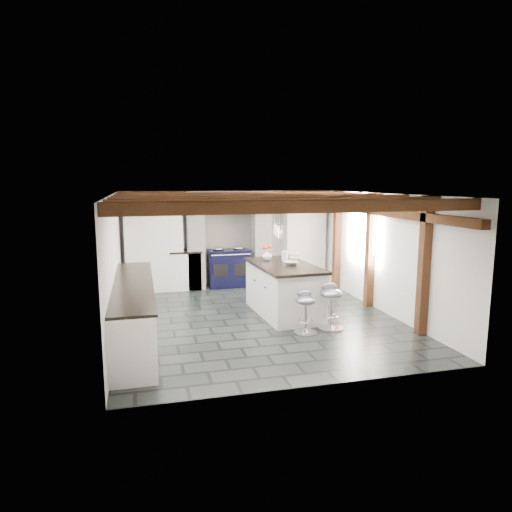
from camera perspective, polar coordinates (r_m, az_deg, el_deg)
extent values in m
plane|color=black|center=(8.64, 0.02, -7.67)|extent=(6.00, 6.00, 0.00)
plane|color=silver|center=(11.27, -3.78, 2.30)|extent=(5.00, 0.00, 5.00)
plane|color=silver|center=(8.13, -17.32, -0.83)|extent=(0.00, 6.00, 6.00)
plane|color=silver|center=(9.31, 15.10, 0.51)|extent=(0.00, 6.00, 6.00)
plane|color=white|center=(8.26, 0.02, 7.77)|extent=(6.00, 6.00, 0.00)
cube|color=silver|center=(10.89, -7.62, 0.93)|extent=(0.40, 0.60, 1.90)
cube|color=silver|center=(11.18, 0.55, 1.24)|extent=(0.40, 0.60, 1.90)
cube|color=#5B2F1A|center=(10.91, -3.54, 6.50)|extent=(2.10, 0.65, 0.18)
cube|color=silver|center=(10.90, -3.54, 7.32)|extent=(2.00, 0.60, 0.31)
cube|color=black|center=(10.59, -3.21, 6.75)|extent=(1.00, 0.03, 0.22)
cube|color=silver|center=(10.58, -3.19, 6.74)|extent=(0.90, 0.01, 0.14)
cube|color=white|center=(10.81, -12.63, 1.00)|extent=(1.30, 0.58, 2.00)
cube|color=white|center=(11.51, 5.85, 1.67)|extent=(1.00, 0.58, 2.00)
cube|color=white|center=(7.69, -15.03, -6.73)|extent=(0.60, 3.80, 0.88)
cube|color=black|center=(7.58, -15.17, -3.38)|extent=(0.64, 3.80, 0.04)
cube|color=white|center=(10.95, -8.86, -1.76)|extent=(0.70, 0.60, 0.88)
cube|color=black|center=(10.87, -8.92, 0.62)|extent=(0.74, 0.64, 0.04)
cube|color=#5B2F1A|center=(9.18, 14.87, 5.43)|extent=(0.15, 5.80, 0.14)
plane|color=white|center=(9.77, 13.37, 3.35)|extent=(0.00, 0.90, 0.90)
cube|color=#5B2F1A|center=(5.78, 6.47, 6.16)|extent=(5.00, 0.16, 0.16)
cube|color=#5B2F1A|center=(6.60, 3.79, 6.58)|extent=(5.00, 0.16, 0.16)
cube|color=#5B2F1A|center=(7.43, 1.69, 6.90)|extent=(5.00, 0.16, 0.16)
cube|color=#5B2F1A|center=(8.26, 0.02, 7.15)|extent=(5.00, 0.16, 0.16)
cube|color=#5B2F1A|center=(9.11, -1.35, 7.35)|extent=(5.00, 0.16, 0.16)
cube|color=#5B2F1A|center=(9.95, -2.49, 7.51)|extent=(5.00, 0.16, 0.16)
cube|color=#5B2F1A|center=(10.80, -3.45, 7.64)|extent=(5.00, 0.16, 0.16)
cube|color=#5B2F1A|center=(7.93, 20.26, -1.24)|extent=(0.15, 0.15, 2.30)
cube|color=#5B2F1A|center=(9.44, 14.08, 0.68)|extent=(0.15, 0.15, 2.30)
cube|color=#5B2F1A|center=(10.86, 10.08, 1.91)|extent=(0.15, 0.15, 2.30)
cylinder|color=black|center=(8.36, 3.11, 5.24)|extent=(0.01, 0.01, 0.56)
cylinder|color=white|center=(8.38, 3.09, 2.99)|extent=(0.09, 0.09, 0.22)
cylinder|color=black|center=(8.66, 2.83, 5.38)|extent=(0.01, 0.01, 0.56)
cylinder|color=white|center=(8.68, 2.81, 3.21)|extent=(0.09, 0.09, 0.22)
cylinder|color=black|center=(8.96, 2.56, 5.51)|extent=(0.01, 0.01, 0.56)
cylinder|color=white|center=(8.98, 2.55, 3.41)|extent=(0.09, 0.09, 0.22)
cube|color=black|center=(11.07, -3.44, -1.49)|extent=(1.00, 0.60, 0.90)
ellipsoid|color=silver|center=(10.95, -4.75, 0.92)|extent=(0.28, 0.28, 0.11)
ellipsoid|color=silver|center=(11.04, -2.19, 1.02)|extent=(0.28, 0.28, 0.11)
cylinder|color=silver|center=(10.70, -3.13, 0.15)|extent=(0.95, 0.03, 0.03)
cube|color=black|center=(10.74, -4.44, -1.84)|extent=(0.35, 0.02, 0.30)
cube|color=black|center=(10.83, -1.83, -1.72)|extent=(0.35, 0.02, 0.30)
cube|color=white|center=(8.75, 3.47, -4.32)|extent=(1.05, 1.93, 0.92)
cube|color=black|center=(8.65, 3.50, -1.19)|extent=(1.14, 2.02, 0.05)
imported|color=white|center=(9.06, 1.39, 0.11)|extent=(0.20, 0.20, 0.20)
ellipsoid|color=red|center=(9.04, 1.39, 1.13)|extent=(0.21, 0.21, 0.13)
cylinder|color=white|center=(9.02, 3.60, 0.02)|extent=(0.13, 0.13, 0.19)
imported|color=white|center=(8.58, 4.41, -0.88)|extent=(0.29, 0.29, 0.07)
cylinder|color=white|center=(8.78, 4.97, -0.53)|extent=(0.05, 0.05, 0.10)
cylinder|color=white|center=(8.77, 4.98, -0.14)|extent=(0.23, 0.23, 0.02)
cylinder|color=tan|center=(8.77, 4.98, 0.15)|extent=(0.18, 0.18, 0.07)
cylinder|color=silver|center=(8.08, 9.29, -8.89)|extent=(0.43, 0.43, 0.03)
cone|color=silver|center=(8.07, 9.30, -8.59)|extent=(0.20, 0.20, 0.08)
cylinder|color=silver|center=(7.99, 9.35, -6.78)|extent=(0.05, 0.05, 0.54)
torus|color=silver|center=(8.02, 9.33, -7.39)|extent=(0.27, 0.27, 0.02)
ellipsoid|color=gray|center=(7.91, 9.41, -4.67)|extent=(0.46, 0.46, 0.18)
ellipsoid|color=gray|center=(7.98, 9.26, -3.82)|extent=(0.29, 0.16, 0.15)
cylinder|color=silver|center=(7.81, 6.20, -9.49)|extent=(0.39, 0.39, 0.03)
cone|color=silver|center=(7.79, 6.20, -9.21)|extent=(0.18, 0.18, 0.07)
cylinder|color=silver|center=(7.72, 6.23, -7.52)|extent=(0.04, 0.04, 0.49)
torus|color=silver|center=(7.74, 6.22, -8.09)|extent=(0.25, 0.25, 0.02)
ellipsoid|color=gray|center=(7.64, 6.27, -5.54)|extent=(0.44, 0.44, 0.16)
ellipsoid|color=gray|center=(7.71, 6.22, -4.73)|extent=(0.27, 0.16, 0.14)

